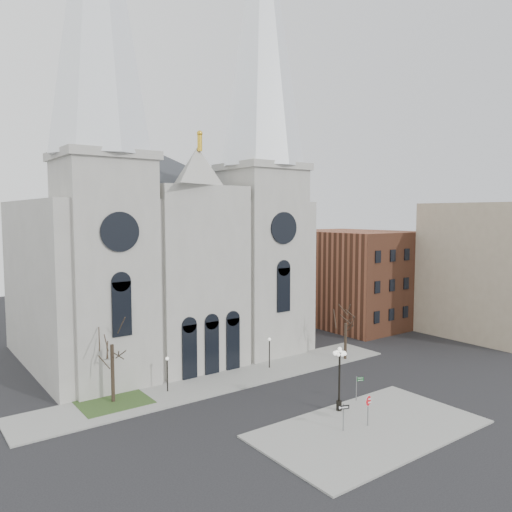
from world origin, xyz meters
TOP-DOWN VIEW (x-y plane):
  - ground at (0.00, 0.00)m, footprint 160.00×160.00m
  - sidewalk_near at (3.00, -5.00)m, footprint 18.00×10.00m
  - sidewalk_far at (0.00, 11.00)m, footprint 40.00×6.00m
  - grass_patch at (-11.00, 12.00)m, footprint 6.00×5.00m
  - cathedral at (0.00, 22.86)m, footprint 33.00×26.66m
  - bg_building_brick at (30.00, 22.00)m, footprint 14.00×18.00m
  - bg_building_tan at (38.00, 6.00)m, footprint 10.00×14.00m
  - tree_left at (-11.00, 12.00)m, footprint 3.20×3.20m
  - tree_right at (15.00, 9.00)m, footprint 3.20×3.20m
  - ped_lamp_left at (-6.00, 11.50)m, footprint 0.32×0.32m
  - ped_lamp_right at (6.00, 11.50)m, footprint 0.32×0.32m
  - stop_sign at (3.20, -4.60)m, footprint 0.87×0.17m
  - globe_lamp at (3.58, -1.14)m, footprint 1.42×1.42m
  - one_way_sign at (0.98, -4.12)m, footprint 0.88×0.36m
  - street_name_sign at (6.47, -0.53)m, footprint 0.65×0.32m

SIDE VIEW (x-z plane):
  - ground at x=0.00m, z-range 0.00..0.00m
  - sidewalk_near at x=3.00m, z-range 0.00..0.14m
  - sidewalk_far at x=0.00m, z-range 0.00..0.14m
  - grass_patch at x=-11.00m, z-range 0.00..0.18m
  - street_name_sign at x=6.47m, z-range 0.34..2.52m
  - one_way_sign at x=0.98m, z-range 0.52..2.62m
  - stop_sign at x=3.20m, z-range 0.66..3.10m
  - ped_lamp_left at x=-6.00m, z-range 0.70..3.96m
  - ped_lamp_right at x=6.00m, z-range 0.70..3.96m
  - globe_lamp at x=3.58m, z-range 0.84..6.27m
  - tree_right at x=15.00m, z-range 1.47..7.47m
  - tree_left at x=-11.00m, z-range 1.83..9.33m
  - bg_building_brick at x=30.00m, z-range 0.00..14.00m
  - bg_building_tan at x=38.00m, z-range 0.00..18.00m
  - cathedral at x=0.00m, z-range -8.52..45.48m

